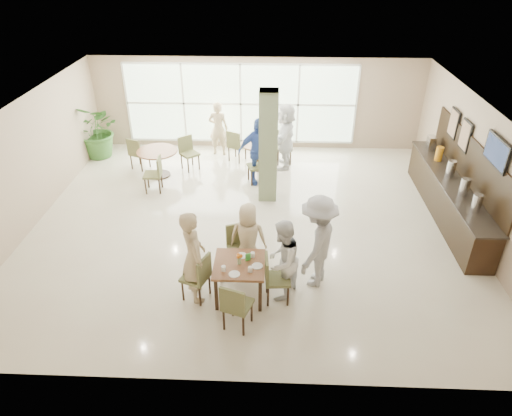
{
  "coord_description": "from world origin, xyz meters",
  "views": [
    {
      "loc": [
        0.52,
        -9.07,
        5.81
      ],
      "look_at": [
        0.2,
        -1.2,
        1.1
      ],
      "focal_mm": 32.0,
      "sensor_mm": 36.0,
      "label": 1
    }
  ],
  "objects_px": {
    "potted_plant": "(98,130)",
    "adult_standing": "(218,129)",
    "main_table": "(239,268)",
    "adult_a": "(258,151)",
    "round_table_right": "(258,150)",
    "teen_far": "(248,238)",
    "teen_standing": "(318,242)",
    "round_table_left": "(158,156)",
    "adult_b": "(285,136)",
    "buffet_counter": "(449,195)",
    "teen_right": "(282,260)",
    "teen_left": "(194,256)"
  },
  "relations": [
    {
      "from": "round_table_right",
      "to": "teen_left",
      "type": "relative_size",
      "value": 0.55
    },
    {
      "from": "adult_a",
      "to": "potted_plant",
      "type": "bearing_deg",
      "value": 148.92
    },
    {
      "from": "potted_plant",
      "to": "adult_standing",
      "type": "height_order",
      "value": "potted_plant"
    },
    {
      "from": "potted_plant",
      "to": "teen_right",
      "type": "distance_m",
      "value": 8.12
    },
    {
      "from": "round_table_left",
      "to": "potted_plant",
      "type": "relative_size",
      "value": 0.66
    },
    {
      "from": "potted_plant",
      "to": "teen_left",
      "type": "distance_m",
      "value": 7.25
    },
    {
      "from": "buffet_counter",
      "to": "teen_standing",
      "type": "bearing_deg",
      "value": -141.82
    },
    {
      "from": "teen_far",
      "to": "adult_a",
      "type": "relative_size",
      "value": 0.82
    },
    {
      "from": "teen_far",
      "to": "teen_right",
      "type": "xyz_separation_m",
      "value": [
        0.65,
        -0.74,
        0.05
      ]
    },
    {
      "from": "round_table_left",
      "to": "adult_a",
      "type": "bearing_deg",
      "value": -6.35
    },
    {
      "from": "potted_plant",
      "to": "teen_left",
      "type": "height_order",
      "value": "teen_left"
    },
    {
      "from": "buffet_counter",
      "to": "potted_plant",
      "type": "xyz_separation_m",
      "value": [
        -9.39,
        3.04,
        0.28
      ]
    },
    {
      "from": "buffet_counter",
      "to": "teen_right",
      "type": "height_order",
      "value": "buffet_counter"
    },
    {
      "from": "round_table_right",
      "to": "potted_plant",
      "type": "xyz_separation_m",
      "value": [
        -4.79,
        0.58,
        0.28
      ]
    },
    {
      "from": "buffet_counter",
      "to": "adult_a",
      "type": "height_order",
      "value": "buffet_counter"
    },
    {
      "from": "main_table",
      "to": "adult_a",
      "type": "xyz_separation_m",
      "value": [
        0.16,
        4.6,
        0.26
      ]
    },
    {
      "from": "buffet_counter",
      "to": "adult_standing",
      "type": "height_order",
      "value": "buffet_counter"
    },
    {
      "from": "round_table_right",
      "to": "teen_far",
      "type": "relative_size",
      "value": 0.67
    },
    {
      "from": "adult_standing",
      "to": "potted_plant",
      "type": "bearing_deg",
      "value": 13.72
    },
    {
      "from": "teen_right",
      "to": "adult_a",
      "type": "height_order",
      "value": "adult_a"
    },
    {
      "from": "main_table",
      "to": "buffet_counter",
      "type": "distance_m",
      "value": 5.65
    },
    {
      "from": "round_table_right",
      "to": "teen_right",
      "type": "distance_m",
      "value": 5.52
    },
    {
      "from": "buffet_counter",
      "to": "teen_far",
      "type": "distance_m",
      "value": 5.16
    },
    {
      "from": "adult_b",
      "to": "adult_standing",
      "type": "xyz_separation_m",
      "value": [
        -2.0,
        0.8,
        -0.11
      ]
    },
    {
      "from": "main_table",
      "to": "teen_far",
      "type": "relative_size",
      "value": 0.62
    },
    {
      "from": "adult_standing",
      "to": "adult_a",
      "type": "bearing_deg",
      "value": 132.78
    },
    {
      "from": "buffet_counter",
      "to": "teen_left",
      "type": "bearing_deg",
      "value": -150.75
    },
    {
      "from": "teen_far",
      "to": "teen_standing",
      "type": "distance_m",
      "value": 1.37
    },
    {
      "from": "adult_a",
      "to": "adult_b",
      "type": "bearing_deg",
      "value": 41.22
    },
    {
      "from": "buffet_counter",
      "to": "adult_standing",
      "type": "relative_size",
      "value": 2.84
    },
    {
      "from": "round_table_left",
      "to": "teen_far",
      "type": "distance_m",
      "value": 4.94
    },
    {
      "from": "buffet_counter",
      "to": "teen_far",
      "type": "height_order",
      "value": "buffet_counter"
    },
    {
      "from": "round_table_left",
      "to": "teen_right",
      "type": "relative_size",
      "value": 0.69
    },
    {
      "from": "main_table",
      "to": "adult_a",
      "type": "distance_m",
      "value": 4.61
    },
    {
      "from": "teen_left",
      "to": "adult_a",
      "type": "relative_size",
      "value": 1.0
    },
    {
      "from": "adult_a",
      "to": "adult_standing",
      "type": "xyz_separation_m",
      "value": [
        -1.26,
        1.84,
        -0.09
      ]
    },
    {
      "from": "main_table",
      "to": "adult_standing",
      "type": "bearing_deg",
      "value": 99.68
    },
    {
      "from": "round_table_left",
      "to": "round_table_right",
      "type": "xyz_separation_m",
      "value": [
        2.77,
        0.63,
        -0.02
      ]
    },
    {
      "from": "round_table_left",
      "to": "teen_far",
      "type": "relative_size",
      "value": 0.74
    },
    {
      "from": "teen_far",
      "to": "buffet_counter",
      "type": "bearing_deg",
      "value": -148.67
    },
    {
      "from": "round_table_right",
      "to": "adult_b",
      "type": "distance_m",
      "value": 0.85
    },
    {
      "from": "potted_plant",
      "to": "main_table",
      "type": "bearing_deg",
      "value": -52.76
    },
    {
      "from": "adult_standing",
      "to": "buffet_counter",
      "type": "bearing_deg",
      "value": 158.44
    },
    {
      "from": "round_table_left",
      "to": "teen_left",
      "type": "height_order",
      "value": "teen_left"
    },
    {
      "from": "main_table",
      "to": "potted_plant",
      "type": "height_order",
      "value": "potted_plant"
    },
    {
      "from": "teen_left",
      "to": "teen_right",
      "type": "bearing_deg",
      "value": -108.17
    },
    {
      "from": "round_table_right",
      "to": "potted_plant",
      "type": "relative_size",
      "value": 0.6
    },
    {
      "from": "main_table",
      "to": "round_table_right",
      "type": "relative_size",
      "value": 0.92
    },
    {
      "from": "teen_standing",
      "to": "adult_standing",
      "type": "distance_m",
      "value": 6.49
    },
    {
      "from": "round_table_right",
      "to": "adult_b",
      "type": "xyz_separation_m",
      "value": [
        0.75,
        0.11,
        0.39
      ]
    }
  ]
}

